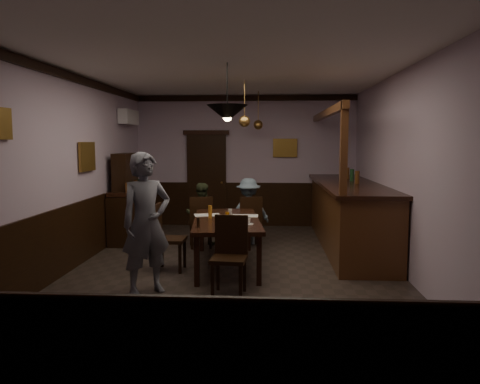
# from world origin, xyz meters

# --- Properties ---
(room) EXTENTS (5.01, 8.01, 3.01)m
(room) POSITION_xyz_m (0.00, 0.00, 1.50)
(room) COLOR #2D2621
(room) RESTS_ON ground
(dining_table) EXTENTS (1.24, 2.30, 0.75)m
(dining_table) POSITION_xyz_m (-0.12, 0.41, 0.69)
(dining_table) COLOR black
(dining_table) RESTS_ON ground
(chair_far_left) EXTENTS (0.49, 0.49, 0.96)m
(chair_far_left) POSITION_xyz_m (-0.70, 1.63, 0.52)
(chair_far_left) COLOR black
(chair_far_left) RESTS_ON ground
(chair_far_right) EXTENTS (0.50, 0.50, 0.95)m
(chair_far_right) POSITION_xyz_m (0.19, 1.73, 0.52)
(chair_far_right) COLOR black
(chair_far_right) RESTS_ON ground
(chair_near) EXTENTS (0.47, 0.47, 1.00)m
(chair_near) POSITION_xyz_m (0.04, -0.90, 0.55)
(chair_near) COLOR black
(chair_near) RESTS_ON ground
(chair_side) EXTENTS (0.45, 0.45, 1.01)m
(chair_side) POSITION_xyz_m (-1.03, 0.12, 0.56)
(chair_side) COLOR black
(chair_side) RESTS_ON ground
(person_standing) EXTENTS (0.79, 0.75, 1.82)m
(person_standing) POSITION_xyz_m (-1.03, -0.95, 0.91)
(person_standing) COLOR slate
(person_standing) RESTS_ON ground
(person_seated_left) EXTENTS (0.61, 0.50, 1.18)m
(person_seated_left) POSITION_xyz_m (-0.74, 1.90, 0.59)
(person_seated_left) COLOR #394328
(person_seated_left) RESTS_ON ground
(person_seated_right) EXTENTS (0.92, 0.70, 1.26)m
(person_seated_right) POSITION_xyz_m (0.15, 2.00, 0.63)
(person_seated_right) COLOR slate
(person_seated_right) RESTS_ON ground
(newspaper_left) EXTENTS (0.48, 0.39, 0.01)m
(newspaper_left) POSITION_xyz_m (-0.46, 0.74, 0.75)
(newspaper_left) COLOR silver
(newspaper_left) RESTS_ON dining_table
(newspaper_right) EXTENTS (0.42, 0.30, 0.01)m
(newspaper_right) POSITION_xyz_m (0.15, 0.69, 0.75)
(newspaper_right) COLOR silver
(newspaper_right) RESTS_ON dining_table
(napkin) EXTENTS (0.17, 0.17, 0.00)m
(napkin) POSITION_xyz_m (-0.11, 0.17, 0.75)
(napkin) COLOR #FFEF5D
(napkin) RESTS_ON dining_table
(saucer) EXTENTS (0.15, 0.15, 0.01)m
(saucer) POSITION_xyz_m (0.24, -0.07, 0.76)
(saucer) COLOR white
(saucer) RESTS_ON dining_table
(coffee_cup) EXTENTS (0.09, 0.09, 0.07)m
(coffee_cup) POSITION_xyz_m (0.24, -0.06, 0.80)
(coffee_cup) COLOR white
(coffee_cup) RESTS_ON saucer
(pastry_plate) EXTENTS (0.22, 0.22, 0.01)m
(pastry_plate) POSITION_xyz_m (-0.08, -0.15, 0.76)
(pastry_plate) COLOR white
(pastry_plate) RESTS_ON dining_table
(pastry_ring_a) EXTENTS (0.13, 0.13, 0.04)m
(pastry_ring_a) POSITION_xyz_m (-0.17, -0.10, 0.79)
(pastry_ring_a) COLOR #C68C47
(pastry_ring_a) RESTS_ON pastry_plate
(pastry_ring_b) EXTENTS (0.13, 0.13, 0.04)m
(pastry_ring_b) POSITION_xyz_m (-0.04, -0.10, 0.79)
(pastry_ring_b) COLOR #C68C47
(pastry_ring_b) RESTS_ON pastry_plate
(soda_can) EXTENTS (0.07, 0.07, 0.12)m
(soda_can) POSITION_xyz_m (-0.10, 0.34, 0.81)
(soda_can) COLOR orange
(soda_can) RESTS_ON dining_table
(beer_glass) EXTENTS (0.06, 0.06, 0.20)m
(beer_glass) POSITION_xyz_m (-0.38, 0.46, 0.85)
(beer_glass) COLOR #BF721E
(beer_glass) RESTS_ON dining_table
(water_glass) EXTENTS (0.06, 0.06, 0.15)m
(water_glass) POSITION_xyz_m (-0.07, 0.45, 0.82)
(water_glass) COLOR silver
(water_glass) RESTS_ON dining_table
(pepper_mill) EXTENTS (0.04, 0.04, 0.14)m
(pepper_mill) POSITION_xyz_m (-0.45, -0.33, 0.82)
(pepper_mill) COLOR black
(pepper_mill) RESTS_ON dining_table
(sideboard) EXTENTS (0.46, 1.30, 1.72)m
(sideboard) POSITION_xyz_m (-2.21, 2.15, 0.69)
(sideboard) COLOR black
(sideboard) RESTS_ON ground
(bar_counter) EXTENTS (1.04, 4.49, 2.52)m
(bar_counter) POSITION_xyz_m (1.99, 1.95, 0.63)
(bar_counter) COLOR #472812
(bar_counter) RESTS_ON ground
(door_back) EXTENTS (0.90, 0.06, 2.10)m
(door_back) POSITION_xyz_m (-0.90, 3.95, 1.05)
(door_back) COLOR black
(door_back) RESTS_ON ground
(ac_unit) EXTENTS (0.20, 0.85, 0.30)m
(ac_unit) POSITION_xyz_m (-2.38, 2.90, 2.45)
(ac_unit) COLOR white
(ac_unit) RESTS_ON ground
(picture_left_small) EXTENTS (0.04, 0.28, 0.36)m
(picture_left_small) POSITION_xyz_m (-2.46, -1.60, 2.15)
(picture_left_small) COLOR olive
(picture_left_small) RESTS_ON ground
(picture_left_large) EXTENTS (0.04, 0.62, 0.48)m
(picture_left_large) POSITION_xyz_m (-2.46, 0.80, 1.70)
(picture_left_large) COLOR olive
(picture_left_large) RESTS_ON ground
(picture_back) EXTENTS (0.55, 0.04, 0.42)m
(picture_back) POSITION_xyz_m (0.90, 3.96, 1.80)
(picture_back) COLOR olive
(picture_back) RESTS_ON ground
(pendant_iron) EXTENTS (0.56, 0.56, 0.78)m
(pendant_iron) POSITION_xyz_m (-0.03, -0.38, 2.33)
(pendant_iron) COLOR black
(pendant_iron) RESTS_ON ground
(pendant_brass_mid) EXTENTS (0.20, 0.20, 0.81)m
(pendant_brass_mid) POSITION_xyz_m (0.10, 1.52, 2.30)
(pendant_brass_mid) COLOR #BF8C3F
(pendant_brass_mid) RESTS_ON ground
(pendant_brass_far) EXTENTS (0.20, 0.20, 0.81)m
(pendant_brass_far) POSITION_xyz_m (0.30, 3.31, 2.30)
(pendant_brass_far) COLOR #BF8C3F
(pendant_brass_far) RESTS_ON ground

